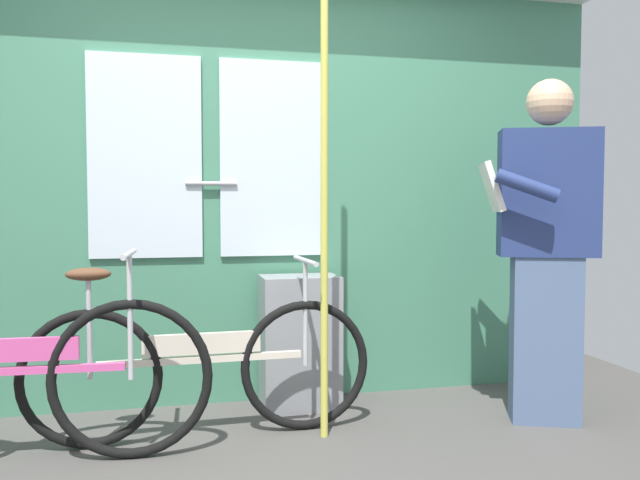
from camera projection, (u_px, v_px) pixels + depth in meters
name	position (u px, v px, depth m)	size (l,w,h in m)	color
train_door_wall	(245.00, 180.00, 3.66)	(4.25, 0.28, 2.43)	#427F60
bicycle_near_door	(200.00, 367.00, 3.08)	(1.66, 0.44, 0.86)	black
bicycle_leaning_behind	(13.00, 379.00, 2.74)	(1.66, 0.44, 0.92)	black
passenger_reading_newspaper	(545.00, 242.00, 3.30)	(0.64, 0.58, 1.76)	slate
trash_bin_by_wall	(300.00, 342.00, 3.57)	(0.42, 0.28, 0.73)	gray
handrail_pole	(324.00, 190.00, 3.06)	(0.04, 0.04, 2.39)	#C6C14C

